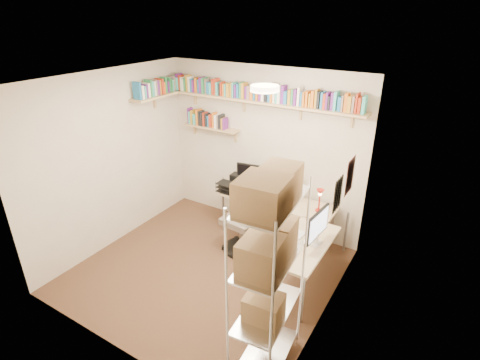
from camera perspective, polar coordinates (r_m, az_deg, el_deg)
name	(u,v)px	position (r m, az deg, el deg)	size (l,w,h in m)	color
ground	(207,270)	(5.19, -5.10, -13.55)	(3.20, 3.20, 0.00)	#4F2D21
room_shell	(202,164)	(4.41, -5.79, 2.48)	(3.24, 3.04, 2.52)	beige
wall_shelves	(231,98)	(5.51, -1.31, 12.33)	(3.12, 1.09, 0.80)	tan
corner_desk	(277,208)	(5.29, 5.60, -4.29)	(1.95, 1.68, 1.14)	beige
office_chair	(244,222)	(5.36, 0.60, -6.44)	(0.54, 0.55, 1.04)	black
wire_rack	(268,244)	(3.10, 4.32, -9.70)	(0.48, 0.87, 2.10)	silver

